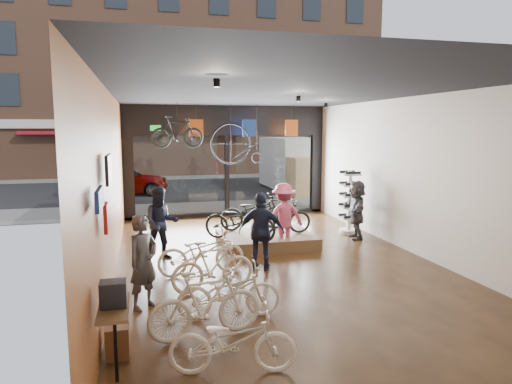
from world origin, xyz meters
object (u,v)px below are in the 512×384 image
object	(u,v)px
display_platform	(266,240)
customer_2	(261,232)
floor_bike_3	(213,266)
display_bike_mid	(282,217)
floor_bike_1	(206,304)
display_bike_left	(240,221)
floor_bike_2	(229,291)
customer_5	(356,210)
customer_1	(161,223)
customer_3	(283,216)
floor_bike_0	(233,341)
sunglasses_rack	(349,202)
display_bike_right	(253,212)
box_truck	(299,165)
penny_farthing	(239,145)
floor_bike_4	(201,252)
customer_0	(143,262)
hung_bike	(177,132)
street_car	(119,179)

from	to	relation	value
display_platform	customer_2	size ratio (longest dim) A/B	1.42
floor_bike_3	display_bike_mid	distance (m)	3.71
floor_bike_1	display_bike_left	size ratio (longest dim) A/B	0.92
floor_bike_2	customer_5	distance (m)	6.29
floor_bike_3	customer_1	size ratio (longest dim) A/B	0.94
floor_bike_2	display_bike_left	size ratio (longest dim) A/B	0.91
customer_1	customer_3	bearing A→B (deg)	-1.33
floor_bike_0	display_bike_left	world-z (taller)	display_bike_left
floor_bike_1	display_bike_left	distance (m)	4.68
display_platform	sunglasses_rack	size ratio (longest dim) A/B	1.31
floor_bike_1	display_bike_right	bearing A→B (deg)	-29.35
box_truck	penny_farthing	xyz separation A→B (m)	(-4.25, -6.29, 1.21)
floor_bike_2	customer_5	bearing A→B (deg)	-40.48
display_platform	penny_farthing	distance (m)	3.93
floor_bike_4	customer_0	world-z (taller)	customer_0
floor_bike_2	customer_3	distance (m)	4.46
display_bike_right	customer_1	distance (m)	2.78
floor_bike_3	display_bike_mid	xyz separation A→B (m)	(2.27, 2.93, 0.28)
customer_2	hung_bike	bearing A→B (deg)	-53.74
box_truck	penny_farthing	bearing A→B (deg)	-124.08
display_bike_mid	customer_2	distance (m)	2.17
customer_3	customer_2	bearing A→B (deg)	49.52
display_bike_left	floor_bike_4	bearing A→B (deg)	176.09
floor_bike_2	customer_2	distance (m)	2.62
box_truck	sunglasses_rack	xyz separation A→B (m)	(-1.47, -8.59, -0.37)
customer_0	customer_3	size ratio (longest dim) A/B	0.96
floor_bike_0	hung_bike	xyz separation A→B (m)	(0.04, 8.61, 2.51)
floor_bike_1	customer_1	size ratio (longest dim) A/B	1.00
street_car	box_truck	size ratio (longest dim) A/B	0.66
customer_2	customer_3	distance (m)	1.86
hung_bike	display_platform	bearing A→B (deg)	-149.49
floor_bike_4	display_platform	bearing A→B (deg)	-49.65
floor_bike_2	customer_2	world-z (taller)	customer_2
penny_farthing	street_car	bearing A→B (deg)	119.11
floor_bike_3	display_platform	xyz separation A→B (m)	(1.87, 3.01, -0.33)
box_truck	hung_bike	world-z (taller)	hung_bike
floor_bike_0	display_bike_left	size ratio (longest dim) A/B	0.86
penny_farthing	hung_bike	bearing A→B (deg)	-165.58
display_bike_right	customer_1	bearing A→B (deg)	115.24
customer_5	hung_bike	bearing A→B (deg)	-104.38
floor_bike_4	customer_3	xyz separation A→B (m)	(2.29, 1.59, 0.36)
floor_bike_0	floor_bike_4	bearing A→B (deg)	8.99
penny_farthing	hung_bike	distance (m)	2.10
display_platform	sunglasses_rack	world-z (taller)	sunglasses_rack
display_platform	customer_2	distance (m)	2.20
floor_bike_1	display_bike_mid	xyz separation A→B (m)	(2.67, 4.82, 0.25)
floor_bike_1	display_bike_mid	size ratio (longest dim) A/B	1.11
floor_bike_3	floor_bike_0	bearing A→B (deg)	165.28
floor_bike_3	customer_0	size ratio (longest dim) A/B	1.00
box_truck	display_bike_right	xyz separation A→B (m)	(-4.41, -8.84, -0.51)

